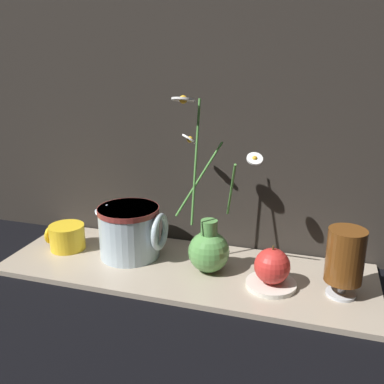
{
  "coord_description": "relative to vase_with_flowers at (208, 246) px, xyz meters",
  "views": [
    {
      "loc": [
        0.27,
        -0.82,
        0.47
      ],
      "look_at": [
        0.02,
        0.0,
        0.19
      ],
      "focal_mm": 40.0,
      "sensor_mm": 36.0,
      "label": 1
    }
  ],
  "objects": [
    {
      "name": "vase_with_flowers",
      "position": [
        0.0,
        0.0,
        0.0
      ],
      "size": [
        0.2,
        0.16,
        0.38
      ],
      "color": "#59994C",
      "rests_on": "shelf"
    },
    {
      "name": "ground_plane",
      "position": [
        -0.05,
        0.0,
        -0.07
      ],
      "size": [
        6.0,
        6.0,
        0.0
      ],
      "primitive_type": "plane",
      "color": "black"
    },
    {
      "name": "backdrop_wall",
      "position": [
        -0.05,
        0.16,
        0.48
      ],
      "size": [
        1.33,
        0.02,
        1.1
      ],
      "color": "#2D2823",
      "rests_on": "ground_plane"
    },
    {
      "name": "ceramic_pitcher",
      "position": [
        -0.19,
        0.02,
        0.01
      ],
      "size": [
        0.17,
        0.14,
        0.13
      ],
      "color": "silver",
      "rests_on": "shelf"
    },
    {
      "name": "orange_fruit",
      "position": [
        0.14,
        -0.03,
        -0.01
      ],
      "size": [
        0.07,
        0.07,
        0.08
      ],
      "color": "red",
      "rests_on": "saucer_plate"
    },
    {
      "name": "yellow_mug",
      "position": [
        -0.36,
        0.01,
        -0.03
      ],
      "size": [
        0.09,
        0.08,
        0.06
      ],
      "color": "yellow",
      "rests_on": "shelf"
    },
    {
      "name": "shelf",
      "position": [
        -0.05,
        0.0,
        -0.07
      ],
      "size": [
        0.83,
        0.28,
        0.01
      ],
      "color": "tan",
      "rests_on": "ground_plane"
    },
    {
      "name": "tea_glass",
      "position": [
        0.28,
        -0.02,
        0.02
      ],
      "size": [
        0.07,
        0.07,
        0.14
      ],
      "color": "silver",
      "rests_on": "shelf"
    },
    {
      "name": "saucer_plate",
      "position": [
        0.14,
        -0.03,
        -0.06
      ],
      "size": [
        0.1,
        0.1,
        0.01
      ],
      "color": "silver",
      "rests_on": "shelf"
    }
  ]
}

